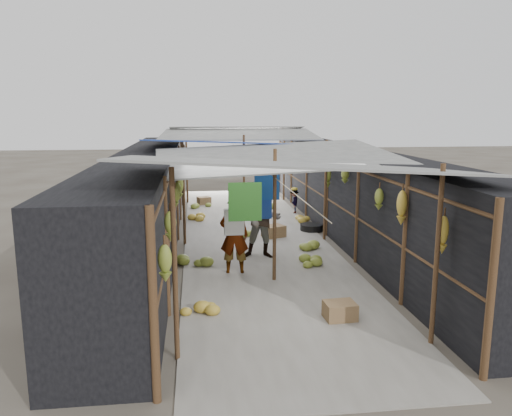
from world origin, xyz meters
name	(u,v)px	position (x,y,z in m)	size (l,w,h in m)	color
ground	(308,351)	(0.00, 0.00, 0.00)	(80.00, 80.00, 0.00)	#6B6356
aisle_slab	(253,237)	(0.00, 6.50, 0.01)	(3.60, 16.00, 0.02)	#9E998E
stall_left	(149,197)	(-2.70, 6.50, 1.15)	(1.40, 15.00, 2.30)	black
stall_right	(353,193)	(2.70, 6.50, 1.15)	(1.40, 15.00, 2.30)	black
crate_near	(340,311)	(0.74, 0.99, 0.15)	(0.49, 0.39, 0.29)	olive
crate_mid	(274,231)	(0.54, 6.44, 0.16)	(0.54, 0.43, 0.32)	olive
crate_back	(204,201)	(-1.21, 11.50, 0.14)	(0.44, 0.36, 0.28)	olive
black_basin	(311,228)	(1.70, 7.03, 0.09)	(0.63, 0.63, 0.19)	black
vendor_elderly	(234,236)	(-0.74, 3.56, 0.80)	(0.58, 0.38, 1.60)	white
shopper_blue	(262,219)	(-0.03, 4.59, 0.90)	(0.87, 0.68, 1.79)	navy
vendor_seated	(294,201)	(1.70, 9.50, 0.41)	(0.52, 0.30, 0.81)	#4C4642
market_canopy	(253,146)	(0.02, 6.83, 2.41)	(5.62, 15.20, 2.77)	brown
hanging_bananas	(256,173)	(0.12, 6.91, 1.66)	(3.96, 14.03, 0.86)	olive
floor_bananas	(238,230)	(-0.39, 6.73, 0.15)	(3.85, 9.97, 0.34)	olive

